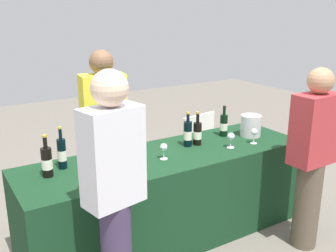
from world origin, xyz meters
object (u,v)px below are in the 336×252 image
at_px(wine_glass_0, 164,148).
at_px(guest_1, 312,155).
at_px(wine_glass_1, 231,137).
at_px(ice_bucket, 251,126).
at_px(wine_bottle_1, 62,153).
at_px(wine_bottle_3, 188,134).
at_px(wine_bottle_5, 224,125).
at_px(wine_bottle_2, 97,148).
at_px(wine_glass_2, 254,133).
at_px(guest_0, 114,189).
at_px(wine_bottle_0, 47,162).
at_px(server_pouring, 105,131).
at_px(wine_bottle_4, 197,133).
at_px(menu_board, 199,142).

bearing_deg(wine_glass_0, guest_1, -32.56).
xyz_separation_m(wine_glass_1, ice_bucket, (0.38, 0.16, 0.01)).
bearing_deg(wine_bottle_1, wine_bottle_3, -4.49).
bearing_deg(guest_1, wine_bottle_5, 102.29).
relative_size(wine_bottle_2, wine_glass_2, 2.28).
bearing_deg(wine_bottle_1, guest_1, -26.75).
bearing_deg(guest_0, wine_bottle_1, 84.57).
bearing_deg(wine_bottle_3, wine_glass_0, -155.26).
height_order(wine_bottle_1, wine_bottle_5, wine_bottle_1).
height_order(wine_bottle_0, wine_glass_0, wine_bottle_0).
relative_size(ice_bucket, guest_1, 0.13).
distance_m(ice_bucket, server_pouring, 1.40).
bearing_deg(wine_bottle_5, wine_bottle_4, -168.43).
bearing_deg(wine_bottle_4, wine_glass_0, -161.72).
bearing_deg(wine_bottle_1, wine_glass_1, -12.89).
relative_size(wine_bottle_5, wine_glass_2, 2.10).
relative_size(wine_glass_1, guest_0, 0.08).
bearing_deg(server_pouring, guest_1, 139.80).
height_order(guest_0, guest_1, guest_0).
distance_m(wine_bottle_3, wine_glass_0, 0.38).
distance_m(wine_bottle_4, menu_board, 1.41).
bearing_deg(wine_bottle_5, menu_board, 66.60).
bearing_deg(wine_bottle_5, wine_glass_1, -118.59).
bearing_deg(wine_glass_2, wine_bottle_2, 166.51).
bearing_deg(wine_bottle_2, server_pouring, 61.02).
relative_size(wine_bottle_1, wine_glass_1, 2.43).
height_order(wine_bottle_3, guest_1, guest_1).
distance_m(wine_bottle_1, wine_glass_2, 1.71).
height_order(wine_bottle_0, wine_bottle_3, wine_bottle_0).
relative_size(wine_bottle_2, wine_glass_1, 2.35).
height_order(wine_bottle_1, wine_glass_2, wine_bottle_1).
xyz_separation_m(wine_bottle_3, menu_board, (0.88, 1.03, -0.55)).
xyz_separation_m(wine_glass_0, wine_glass_2, (0.90, -0.10, 0.01)).
distance_m(wine_bottle_3, wine_glass_2, 0.61).
bearing_deg(wine_glass_2, guest_0, -164.59).
xyz_separation_m(wine_bottle_5, guest_1, (0.21, -0.88, -0.06)).
bearing_deg(wine_glass_1, wine_bottle_4, 132.63).
xyz_separation_m(wine_bottle_2, wine_glass_0, (0.48, -0.23, -0.02)).
distance_m(wine_bottle_2, wine_bottle_5, 1.29).
bearing_deg(ice_bucket, menu_board, 79.88).
distance_m(wine_bottle_3, menu_board, 1.46).
height_order(wine_bottle_1, guest_0, guest_0).
relative_size(wine_bottle_5, guest_1, 0.19).
bearing_deg(wine_bottle_5, wine_glass_0, -164.70).
xyz_separation_m(wine_bottle_5, ice_bucket, (0.22, -0.14, -0.00)).
xyz_separation_m(wine_bottle_0, menu_board, (2.14, 1.04, -0.54)).
bearing_deg(wine_glass_0, wine_bottle_1, 162.05).
relative_size(wine_bottle_4, wine_glass_0, 2.27).
height_order(wine_bottle_1, wine_glass_0, wine_bottle_1).
bearing_deg(ice_bucket, server_pouring, 153.77).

